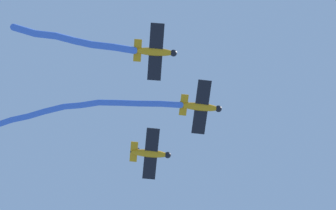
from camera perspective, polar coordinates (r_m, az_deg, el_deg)
The scene contains 5 objects.
airplane_lead at distance 80.02m, azimuth 3.33°, elevation -0.19°, with size 8.17×6.28×2.02m.
smoke_trail_lead at distance 82.78m, azimuth -8.37°, elevation -0.37°, with size 16.69×23.45×4.68m.
airplane_left_wing at distance 82.57m, azimuth -1.75°, elevation -4.88°, with size 8.15×6.28×2.02m.
airplane_right_wing at distance 77.93m, azimuth -1.27°, elevation 5.35°, with size 8.13×6.27×2.02m.
smoke_trail_right_wing at distance 78.10m, azimuth -9.36°, elevation 6.44°, with size 5.12×16.82×1.95m.
Camera 1 is at (19.22, -16.62, 4.47)m, focal length 60.79 mm.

